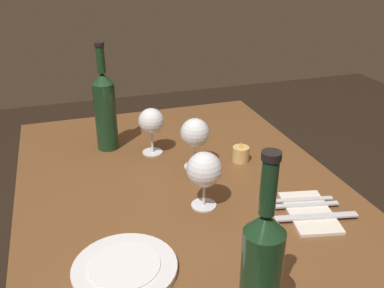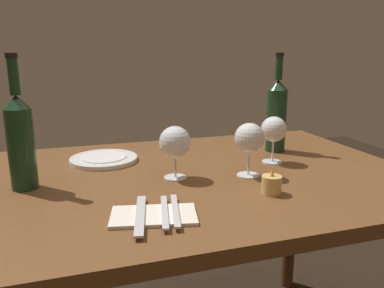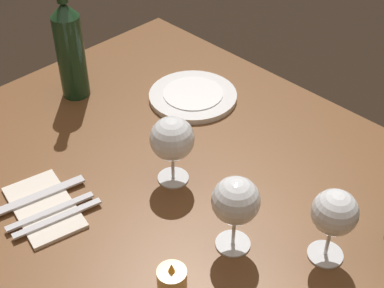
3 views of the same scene
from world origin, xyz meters
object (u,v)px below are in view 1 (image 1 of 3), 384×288
object	(u,v)px
wine_glass_centre	(195,134)
fork_outer	(299,200)
wine_bottle_second	(261,271)
fork_inner	(304,205)
votive_candle	(241,154)
dinner_plate	(125,268)
wine_bottle	(105,109)
folded_napkin	(309,212)
table_knife	(316,217)
wine_glass_right	(151,122)
wine_glass_left	(204,170)

from	to	relation	value
wine_glass_centre	fork_outer	size ratio (longest dim) A/B	0.89
wine_bottle_second	fork_inner	world-z (taller)	wine_bottle_second
votive_candle	fork_outer	world-z (taller)	votive_candle
dinner_plate	fork_inner	distance (m)	0.49
wine_bottle	folded_napkin	xyz separation A→B (m)	(0.55, 0.43, -0.13)
folded_napkin	fork_outer	size ratio (longest dim) A/B	1.17
dinner_plate	table_knife	size ratio (longest dim) A/B	1.06
wine_glass_centre	fork_inner	bearing A→B (deg)	33.42
fork_inner	fork_outer	size ratio (longest dim) A/B	1.00
wine_glass_right	wine_bottle_second	world-z (taller)	wine_bottle_second
wine_bottle_second	table_knife	size ratio (longest dim) A/B	1.69
wine_glass_right	table_knife	world-z (taller)	wine_glass_right
wine_glass_centre	votive_candle	distance (m)	0.17
wine_glass_left	fork_outer	distance (m)	0.27
fork_outer	folded_napkin	bearing A→B (deg)	0.00
fork_outer	table_knife	world-z (taller)	same
folded_napkin	table_knife	xyz separation A→B (m)	(0.03, 0.00, 0.01)
wine_bottle	votive_candle	size ratio (longest dim) A/B	5.25
dinner_plate	fork_outer	distance (m)	0.50
dinner_plate	table_knife	bearing A→B (deg)	94.16
folded_napkin	fork_outer	world-z (taller)	fork_outer
wine_glass_right	wine_glass_centre	xyz separation A→B (m)	(0.14, 0.10, 0.00)
wine_bottle	wine_bottle_second	xyz separation A→B (m)	(0.84, 0.14, -0.00)
wine_glass_left	wine_glass_right	world-z (taller)	same
fork_inner	wine_glass_centre	bearing A→B (deg)	-146.58
wine_glass_centre	fork_inner	size ratio (longest dim) A/B	0.89
wine_glass_right	dinner_plate	bearing A→B (deg)	-19.10
wine_bottle	wine_glass_right	bearing A→B (deg)	57.59
wine_bottle_second	votive_candle	bearing A→B (deg)	158.71
wine_glass_centre	wine_bottle	xyz separation A→B (m)	(-0.22, -0.23, 0.03)
folded_napkin	wine_glass_left	bearing A→B (deg)	-115.55
wine_glass_left	table_knife	bearing A→B (deg)	58.99
wine_bottle_second	fork_outer	xyz separation A→B (m)	(-0.34, 0.29, -0.12)
fork_outer	wine_bottle_second	bearing A→B (deg)	-40.25
wine_glass_left	fork_outer	xyz separation A→B (m)	(0.07, 0.24, -0.09)
fork_inner	fork_outer	bearing A→B (deg)	180.00
votive_candle	wine_bottle	bearing A→B (deg)	-120.62
wine_bottle_second	fork_inner	distance (m)	0.44
wine_glass_left	wine_bottle	distance (m)	0.47
wine_glass_centre	wine_bottle	world-z (taller)	wine_bottle
wine_bottle_second	dinner_plate	distance (m)	0.32
votive_candle	dinner_plate	distance (m)	0.58
wine_glass_right	votive_candle	world-z (taller)	wine_glass_right
wine_bottle	wine_bottle_second	world-z (taller)	wine_bottle_second
folded_napkin	fork_outer	xyz separation A→B (m)	(-0.05, 0.00, 0.01)
wine_glass_centre	wine_bottle_second	bearing A→B (deg)	-8.18
wine_bottle_second	table_knife	xyz separation A→B (m)	(-0.26, 0.29, -0.12)
wine_bottle	wine_glass_centre	bearing A→B (deg)	46.67
wine_glass_right	table_knife	size ratio (longest dim) A/B	0.73
wine_glass_centre	wine_glass_left	bearing A→B (deg)	-12.03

